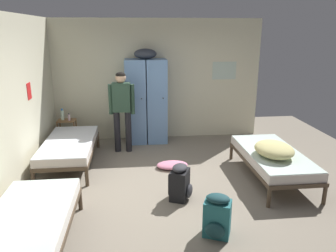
{
  "coord_description": "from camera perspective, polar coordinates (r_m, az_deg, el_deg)",
  "views": [
    {
      "loc": [
        -0.54,
        -4.79,
        2.45
      ],
      "look_at": [
        0.0,
        0.26,
        0.95
      ],
      "focal_mm": 34.93,
      "sensor_mm": 36.0,
      "label": 1
    }
  ],
  "objects": [
    {
      "name": "person_traveler",
      "position": [
        6.67,
        -8.07,
        3.7
      ],
      "size": [
        0.52,
        0.24,
        1.65
      ],
      "color": "black",
      "rests_on": "ground_plane"
    },
    {
      "name": "locker_bank",
      "position": [
        7.25,
        -3.83,
        4.62
      ],
      "size": [
        0.9,
        0.55,
        2.07
      ],
      "color": "#6B93C6",
      "rests_on": "ground_plane"
    },
    {
      "name": "water_bottle",
      "position": [
        7.42,
        -17.95,
        1.86
      ],
      "size": [
        0.07,
        0.07,
        0.25
      ],
      "color": "silver",
      "rests_on": "shelf_unit"
    },
    {
      "name": "backpack_teal",
      "position": [
        4.18,
        8.56,
        -15.36
      ],
      "size": [
        0.39,
        0.4,
        0.55
      ],
      "color": "#23666B",
      "rests_on": "ground_plane"
    },
    {
      "name": "room_backdrop",
      "position": [
        6.18,
        -12.34,
        5.81
      ],
      "size": [
        4.73,
        5.21,
        2.7
      ],
      "color": "beige",
      "rests_on": "ground_plane"
    },
    {
      "name": "bed_right",
      "position": [
        5.81,
        17.72,
        -5.25
      ],
      "size": [
        0.9,
        1.9,
        0.49
      ],
      "color": "#473828",
      "rests_on": "ground_plane"
    },
    {
      "name": "shelf_unit",
      "position": [
        7.48,
        -17.16,
        -0.65
      ],
      "size": [
        0.38,
        0.3,
        0.57
      ],
      "color": "brown",
      "rests_on": "ground_plane"
    },
    {
      "name": "clothes_pile_pink",
      "position": [
        6.07,
        0.75,
        -6.81
      ],
      "size": [
        0.57,
        0.38,
        0.11
      ],
      "color": "pink",
      "rests_on": "ground_plane"
    },
    {
      "name": "bedding_heap",
      "position": [
        5.53,
        18.03,
        -3.9
      ],
      "size": [
        0.6,
        0.74,
        0.23
      ],
      "color": "#D1C67F",
      "rests_on": "bed_right"
    },
    {
      "name": "ground_plane",
      "position": [
        5.41,
        0.3,
        -10.47
      ],
      "size": [
        8.23,
        8.23,
        0.0
      ],
      "primitive_type": "plane",
      "color": "gray"
    },
    {
      "name": "lotion_bottle",
      "position": [
        7.35,
        -16.87,
        1.48
      ],
      "size": [
        0.06,
        0.06,
        0.16
      ],
      "color": "beige",
      "rests_on": "shelf_unit"
    },
    {
      "name": "backpack_black",
      "position": [
        4.94,
        2.18,
        -9.88
      ],
      "size": [
        0.4,
        0.39,
        0.55
      ],
      "color": "black",
      "rests_on": "ground_plane"
    },
    {
      "name": "bed_left_front",
      "position": [
        4.08,
        -23.35,
        -15.52
      ],
      "size": [
        0.9,
        1.9,
        0.49
      ],
      "color": "#473828",
      "rests_on": "ground_plane"
    },
    {
      "name": "bed_left_rear",
      "position": [
        6.34,
        -16.83,
        -3.32
      ],
      "size": [
        0.9,
        1.9,
        0.49
      ],
      "color": "#473828",
      "rests_on": "ground_plane"
    }
  ]
}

